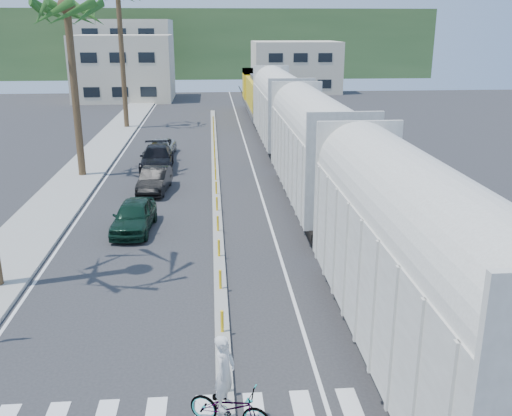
{
  "coord_description": "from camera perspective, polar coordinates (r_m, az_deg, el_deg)",
  "views": [
    {
      "loc": [
        -0.18,
        -13.36,
        8.97
      ],
      "look_at": [
        1.53,
        8.45,
        2.0
      ],
      "focal_mm": 40.0,
      "sensor_mm": 36.0,
      "label": 1
    }
  ],
  "objects": [
    {
      "name": "buildings",
      "position": [
        85.37,
        -8.96,
        14.38
      ],
      "size": [
        38.0,
        27.0,
        10.0
      ],
      "color": "beige",
      "rests_on": "ground"
    },
    {
      "name": "car_second",
      "position": [
        32.88,
        -10.09,
        2.79
      ],
      "size": [
        2.18,
        4.38,
        1.36
      ],
      "primitive_type": "imported",
      "rotation": [
        0.0,
        0.0,
        -0.09
      ],
      "color": "black",
      "rests_on": "ground"
    },
    {
      "name": "rails",
      "position": [
        42.63,
        2.6,
        5.55
      ],
      "size": [
        1.56,
        100.0,
        0.06
      ],
      "color": "black",
      "rests_on": "ground"
    },
    {
      "name": "sidewalk",
      "position": [
        40.25,
        -16.35,
        4.18
      ],
      "size": [
        3.0,
        90.0,
        0.15
      ],
      "primitive_type": "cube",
      "color": "gray",
      "rests_on": "ground"
    },
    {
      "name": "hillside",
      "position": [
        113.4,
        -4.59,
        16.12
      ],
      "size": [
        80.0,
        20.0,
        12.0
      ],
      "primitive_type": "cube",
      "color": "#385628",
      "rests_on": "ground"
    },
    {
      "name": "freight_train",
      "position": [
        34.77,
        4.18,
        7.58
      ],
      "size": [
        3.0,
        60.94,
        5.85
      ],
      "color": "#B8B4A9",
      "rests_on": "ground"
    },
    {
      "name": "ground",
      "position": [
        16.09,
        -3.21,
        -16.24
      ],
      "size": [
        140.0,
        140.0,
        0.0
      ],
      "primitive_type": "plane",
      "color": "#28282B",
      "rests_on": "ground"
    },
    {
      "name": "cyclist",
      "position": [
        13.93,
        -2.76,
        -18.54
      ],
      "size": [
        2.2,
        2.53,
        2.39
      ],
      "rotation": [
        0.0,
        0.0,
        1.15
      ],
      "color": "#9EA0A5",
      "rests_on": "ground"
    },
    {
      "name": "car_lead",
      "position": [
        26.64,
        -12.12,
        -0.78
      ],
      "size": [
        2.24,
        4.42,
        1.43
      ],
      "primitive_type": "imported",
      "rotation": [
        0.0,
        0.0,
        -0.07
      ],
      "color": "black",
      "rests_on": "ground"
    },
    {
      "name": "car_third",
      "position": [
        38.06,
        -9.88,
        4.94
      ],
      "size": [
        2.51,
        5.36,
        1.51
      ],
      "primitive_type": "imported",
      "rotation": [
        0.0,
        0.0,
        0.04
      ],
      "color": "black",
      "rests_on": "ground"
    },
    {
      "name": "car_rear",
      "position": [
        42.21,
        -9.52,
        5.97
      ],
      "size": [
        2.35,
        4.4,
        1.17
      ],
      "primitive_type": "imported",
      "rotation": [
        0.0,
        0.0,
        -0.05
      ],
      "color": "#A7AAAC",
      "rests_on": "ground"
    },
    {
      "name": "lane_markings",
      "position": [
        39.44,
        -7.26,
        4.39
      ],
      "size": [
        9.42,
        90.0,
        0.01
      ],
      "color": "silver",
      "rests_on": "ground"
    },
    {
      "name": "median",
      "position": [
        34.48,
        -4.05,
        2.7
      ],
      "size": [
        0.45,
        60.0,
        0.85
      ],
      "color": "gray",
      "rests_on": "ground"
    }
  ]
}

